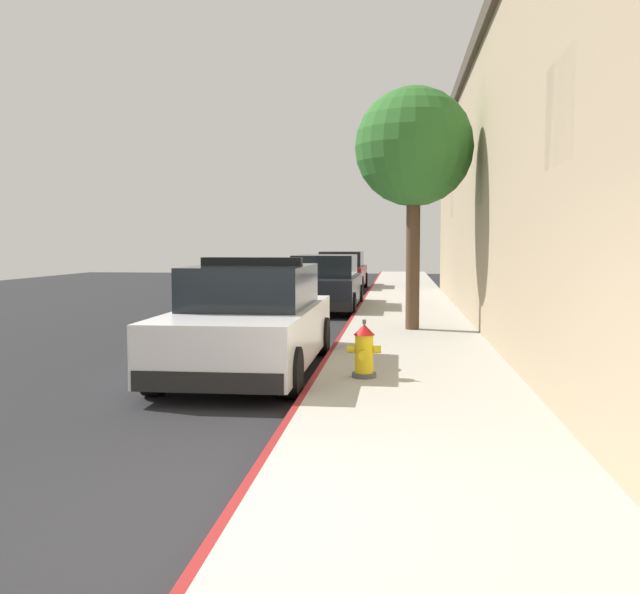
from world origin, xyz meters
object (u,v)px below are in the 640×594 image
at_px(fire_hydrant, 364,351).
at_px(street_tree, 414,149).
at_px(parked_car_silver_ahead, 325,284).
at_px(police_cruiser, 251,321).
at_px(parked_car_dark_far, 342,272).

height_order(fire_hydrant, street_tree, street_tree).
bearing_deg(parked_car_silver_ahead, police_cruiser, -90.52).
height_order(police_cruiser, parked_car_silver_ahead, police_cruiser).
distance_m(police_cruiser, parked_car_silver_ahead, 9.61).
bearing_deg(parked_car_dark_far, fire_hydrant, -84.54).
xyz_separation_m(parked_car_dark_far, street_tree, (2.59, -14.11, 3.05)).
xyz_separation_m(police_cruiser, parked_car_silver_ahead, (0.09, 9.61, -0.00)).
relative_size(parked_car_dark_far, fire_hydrant, 6.37).
distance_m(parked_car_dark_far, street_tree, 14.66).
xyz_separation_m(parked_car_silver_ahead, street_tree, (2.34, -5.21, 3.05)).
height_order(police_cruiser, street_tree, street_tree).
bearing_deg(parked_car_silver_ahead, parked_car_dark_far, 91.60).
distance_m(parked_car_silver_ahead, parked_car_dark_far, 8.90).
distance_m(parked_car_dark_far, fire_hydrant, 19.54).
relative_size(police_cruiser, parked_car_silver_ahead, 1.00).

